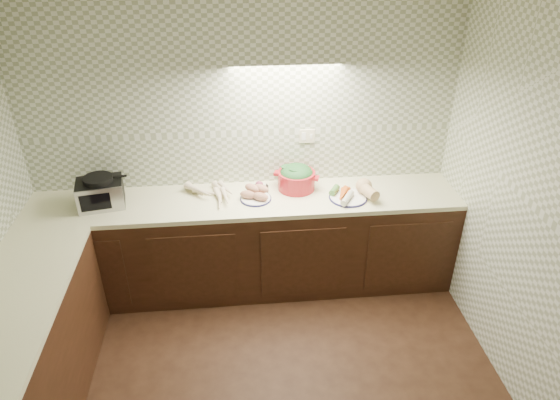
{
  "coord_description": "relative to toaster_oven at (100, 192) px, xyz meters",
  "views": [
    {
      "loc": [
        -0.07,
        -2.1,
        3.0
      ],
      "look_at": [
        0.26,
        1.25,
        1.02
      ],
      "focal_mm": 32.0,
      "sensor_mm": 36.0,
      "label": 1
    }
  ],
  "objects": [
    {
      "name": "dutch_oven",
      "position": [
        1.61,
        0.12,
        -0.01
      ],
      "size": [
        0.41,
        0.41,
        0.22
      ],
      "rotation": [
        0.0,
        0.0,
        -0.37
      ],
      "color": "#AD1A23",
      "rests_on": "counter"
    },
    {
      "name": "room",
      "position": [
        1.17,
        -1.52,
        0.61
      ],
      "size": [
        3.6,
        3.6,
        2.6
      ],
      "color": "black",
      "rests_on": "ground"
    },
    {
      "name": "sweet_potato_plate",
      "position": [
        1.25,
        -0.03,
        -0.07
      ],
      "size": [
        0.27,
        0.26,
        0.12
      ],
      "rotation": [
        0.0,
        0.0,
        -0.33
      ],
      "color": "#131142",
      "rests_on": "counter"
    },
    {
      "name": "onion_bowl",
      "position": [
        1.3,
        0.1,
        -0.08
      ],
      "size": [
        0.13,
        0.13,
        0.1
      ],
      "color": "black",
      "rests_on": "counter"
    },
    {
      "name": "counter",
      "position": [
        0.48,
        -0.84,
        -0.57
      ],
      "size": [
        3.6,
        3.6,
        0.9
      ],
      "color": "black",
      "rests_on": "ground"
    },
    {
      "name": "toaster_oven",
      "position": [
        0.0,
        0.0,
        0.0
      ],
      "size": [
        0.4,
        0.34,
        0.25
      ],
      "rotation": [
        0.0,
        0.0,
        0.18
      ],
      "color": "black",
      "rests_on": "counter"
    },
    {
      "name": "veg_plate",
      "position": [
        2.09,
        -0.07,
        -0.07
      ],
      "size": [
        0.4,
        0.38,
        0.15
      ],
      "rotation": [
        0.0,
        0.0,
        0.2
      ],
      "color": "#131142",
      "rests_on": "counter"
    },
    {
      "name": "parsnip_pile",
      "position": [
        0.83,
        0.04,
        -0.08
      ],
      "size": [
        0.5,
        0.38,
        0.09
      ],
      "color": "beige",
      "rests_on": "counter"
    }
  ]
}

